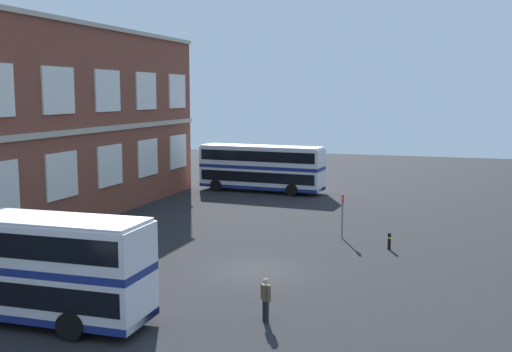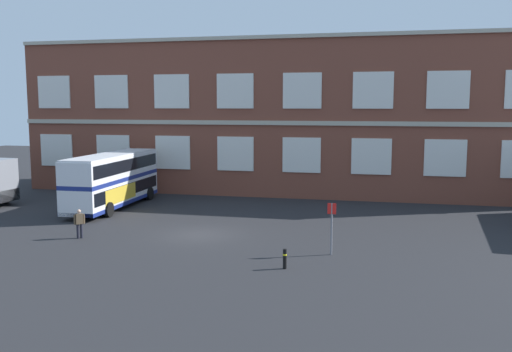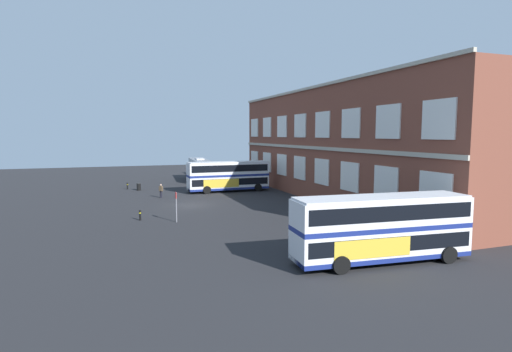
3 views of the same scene
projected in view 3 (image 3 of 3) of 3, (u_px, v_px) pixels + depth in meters
name	position (u px, v px, depth m)	size (l,w,h in m)	color
ground_plane	(208.00, 204.00, 44.95)	(120.00, 120.00, 0.00)	#232326
brick_terminal_building	(340.00, 145.00, 48.43)	(44.57, 8.19, 13.27)	brown
double_decker_near	(228.00, 176.00, 54.87)	(3.00, 11.04, 4.07)	silver
double_decker_middle	(381.00, 228.00, 24.36)	(3.49, 11.17, 4.07)	silver
touring_coach	(200.00, 169.00, 67.58)	(12.17, 3.67, 3.80)	gray
waiting_passenger	(161.00, 190.00, 49.38)	(0.54, 0.51, 1.70)	black
bus_stand_flag	(176.00, 204.00, 35.58)	(0.44, 0.10, 2.70)	slate
station_litter_bin	(139.00, 187.00, 56.04)	(0.60, 0.60, 1.03)	black
safety_bollard_west	(127.00, 186.00, 57.08)	(0.19, 0.19, 0.95)	black
safety_bollard_east	(140.00, 215.00, 36.47)	(0.19, 0.19, 0.95)	black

